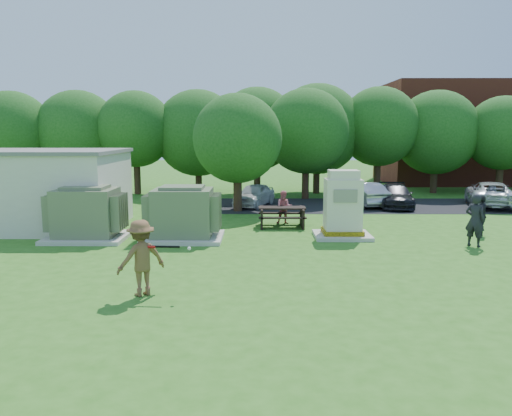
{
  "coord_description": "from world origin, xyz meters",
  "views": [
    {
      "loc": [
        0.1,
        -14.31,
        4.08
      ],
      "look_at": [
        0.0,
        4.0,
        1.3
      ],
      "focal_mm": 35.0,
      "sensor_mm": 36.0,
      "label": 1
    }
  ],
  "objects_px": {
    "person_at_picnic": "(284,207)",
    "car_white": "(254,195)",
    "transformer_right": "(183,214)",
    "picnic_table": "(282,214)",
    "transformer_left": "(87,214)",
    "generator_cabinet": "(343,208)",
    "person_walking_right": "(481,215)",
    "car_silver_b": "(490,194)",
    "batter": "(141,258)",
    "person_by_generator": "(475,220)",
    "car_silver_a": "(363,194)",
    "car_dark": "(395,196)"
  },
  "relations": [
    {
      "from": "generator_cabinet",
      "to": "car_dark",
      "type": "xyz_separation_m",
      "value": [
        4.28,
        8.15,
        -0.54
      ]
    },
    {
      "from": "generator_cabinet",
      "to": "car_silver_b",
      "type": "bearing_deg",
      "value": 40.94
    },
    {
      "from": "picnic_table",
      "to": "person_walking_right",
      "type": "height_order",
      "value": "person_walking_right"
    },
    {
      "from": "generator_cabinet",
      "to": "picnic_table",
      "type": "xyz_separation_m",
      "value": [
        -2.26,
        2.22,
        -0.61
      ]
    },
    {
      "from": "transformer_left",
      "to": "car_white",
      "type": "relative_size",
      "value": 0.82
    },
    {
      "from": "car_white",
      "to": "person_at_picnic",
      "type": "bearing_deg",
      "value": -55.78
    },
    {
      "from": "transformer_left",
      "to": "batter",
      "type": "bearing_deg",
      "value": -61.25
    },
    {
      "from": "person_by_generator",
      "to": "car_silver_b",
      "type": "xyz_separation_m",
      "value": [
        5.07,
        9.84,
        -0.26
      ]
    },
    {
      "from": "generator_cabinet",
      "to": "car_silver_b",
      "type": "xyz_separation_m",
      "value": [
        9.57,
        8.3,
        -0.46
      ]
    },
    {
      "from": "generator_cabinet",
      "to": "batter",
      "type": "bearing_deg",
      "value": -131.47
    },
    {
      "from": "picnic_table",
      "to": "car_silver_b",
      "type": "distance_m",
      "value": 13.3
    },
    {
      "from": "transformer_right",
      "to": "car_white",
      "type": "bearing_deg",
      "value": 73.36
    },
    {
      "from": "person_at_picnic",
      "to": "car_silver_b",
      "type": "xyz_separation_m",
      "value": [
        11.7,
        5.39,
        -0.06
      ]
    },
    {
      "from": "picnic_table",
      "to": "person_walking_right",
      "type": "relative_size",
      "value": 1.27
    },
    {
      "from": "person_at_picnic",
      "to": "car_silver_a",
      "type": "xyz_separation_m",
      "value": [
        4.7,
        5.7,
        -0.09
      ]
    },
    {
      "from": "picnic_table",
      "to": "batter",
      "type": "relative_size",
      "value": 1.06
    },
    {
      "from": "person_at_picnic",
      "to": "car_silver_b",
      "type": "distance_m",
      "value": 12.88
    },
    {
      "from": "generator_cabinet",
      "to": "car_silver_b",
      "type": "height_order",
      "value": "generator_cabinet"
    },
    {
      "from": "person_at_picnic",
      "to": "car_white",
      "type": "distance_m",
      "value": 5.74
    },
    {
      "from": "transformer_left",
      "to": "car_silver_b",
      "type": "relative_size",
      "value": 0.6
    },
    {
      "from": "batter",
      "to": "car_dark",
      "type": "height_order",
      "value": "batter"
    },
    {
      "from": "generator_cabinet",
      "to": "car_white",
      "type": "xyz_separation_m",
      "value": [
        -3.53,
        8.47,
        -0.53
      ]
    },
    {
      "from": "transformer_right",
      "to": "person_by_generator",
      "type": "height_order",
      "value": "transformer_right"
    },
    {
      "from": "person_at_picnic",
      "to": "generator_cabinet",
      "type": "bearing_deg",
      "value": -50.77
    },
    {
      "from": "car_silver_a",
      "to": "person_at_picnic",
      "type": "bearing_deg",
      "value": 36.38
    },
    {
      "from": "transformer_left",
      "to": "person_walking_right",
      "type": "height_order",
      "value": "transformer_left"
    },
    {
      "from": "person_walking_right",
      "to": "transformer_left",
      "type": "bearing_deg",
      "value": -68.05
    },
    {
      "from": "transformer_right",
      "to": "car_dark",
      "type": "relative_size",
      "value": 0.71
    },
    {
      "from": "person_by_generator",
      "to": "car_silver_a",
      "type": "height_order",
      "value": "person_by_generator"
    },
    {
      "from": "person_by_generator",
      "to": "car_silver_b",
      "type": "bearing_deg",
      "value": -75.69
    },
    {
      "from": "generator_cabinet",
      "to": "person_walking_right",
      "type": "bearing_deg",
      "value": 4.81
    },
    {
      "from": "car_dark",
      "to": "transformer_left",
      "type": "bearing_deg",
      "value": -140.18
    },
    {
      "from": "generator_cabinet",
      "to": "person_at_picnic",
      "type": "xyz_separation_m",
      "value": [
        -2.13,
        2.91,
        -0.41
      ]
    },
    {
      "from": "picnic_table",
      "to": "batter",
      "type": "bearing_deg",
      "value": -113.17
    },
    {
      "from": "transformer_left",
      "to": "picnic_table",
      "type": "relative_size",
      "value": 1.47
    },
    {
      "from": "person_walking_right",
      "to": "car_white",
      "type": "relative_size",
      "value": 0.44
    },
    {
      "from": "car_silver_a",
      "to": "car_dark",
      "type": "bearing_deg",
      "value": 151.13
    },
    {
      "from": "batter",
      "to": "car_white",
      "type": "relative_size",
      "value": 0.53
    },
    {
      "from": "batter",
      "to": "person_at_picnic",
      "type": "distance_m",
      "value": 10.77
    },
    {
      "from": "transformer_right",
      "to": "person_walking_right",
      "type": "bearing_deg",
      "value": 4.22
    },
    {
      "from": "person_by_generator",
      "to": "car_silver_a",
      "type": "distance_m",
      "value": 10.32
    },
    {
      "from": "picnic_table",
      "to": "person_by_generator",
      "type": "relative_size",
      "value": 1.07
    },
    {
      "from": "batter",
      "to": "person_at_picnic",
      "type": "height_order",
      "value": "batter"
    },
    {
      "from": "person_at_picnic",
      "to": "car_white",
      "type": "height_order",
      "value": "person_at_picnic"
    },
    {
      "from": "transformer_right",
      "to": "generator_cabinet",
      "type": "bearing_deg",
      "value": 3.68
    },
    {
      "from": "transformer_right",
      "to": "car_white",
      "type": "xyz_separation_m",
      "value": [
        2.65,
        8.87,
        -0.35
      ]
    },
    {
      "from": "generator_cabinet",
      "to": "car_white",
      "type": "bearing_deg",
      "value": 112.61
    },
    {
      "from": "generator_cabinet",
      "to": "car_white",
      "type": "distance_m",
      "value": 9.19
    },
    {
      "from": "transformer_right",
      "to": "picnic_table",
      "type": "xyz_separation_m",
      "value": [
        3.92,
        2.62,
        -0.43
      ]
    },
    {
      "from": "person_by_generator",
      "to": "car_white",
      "type": "bearing_deg",
      "value": -9.69
    }
  ]
}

